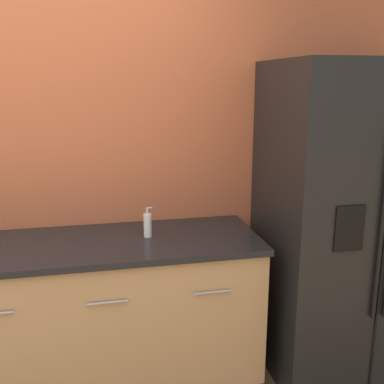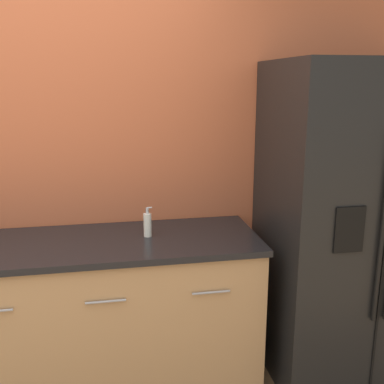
% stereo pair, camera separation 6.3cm
% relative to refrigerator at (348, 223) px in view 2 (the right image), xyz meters
% --- Properties ---
extents(wall_back, '(10.00, 0.05, 2.60)m').
position_rel_refrigerator_xyz_m(wall_back, '(-1.94, 0.41, 0.37)').
color(wall_back, '#BC5B38').
rests_on(wall_back, ground_plane).
extents(counter_unit, '(2.26, 0.64, 0.90)m').
position_rel_refrigerator_xyz_m(counter_unit, '(-1.70, 0.06, -0.48)').
color(counter_unit, black).
rests_on(counter_unit, ground_plane).
extents(refrigerator, '(0.94, 0.77, 1.87)m').
position_rel_refrigerator_xyz_m(refrigerator, '(0.00, 0.00, 0.00)').
color(refrigerator, black).
rests_on(refrigerator, ground_plane).
extents(soap_dispenser, '(0.05, 0.04, 0.17)m').
position_rel_refrigerator_xyz_m(soap_dispenser, '(-1.19, 0.08, 0.04)').
color(soap_dispenser, silver).
rests_on(soap_dispenser, counter_unit).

